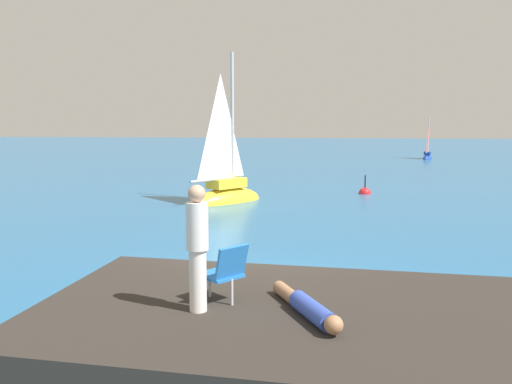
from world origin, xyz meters
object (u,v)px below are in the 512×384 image
Objects in this scene: person_sunbather at (308,308)px; marker_buoy at (365,193)px; person_standing at (197,244)px; beach_chair at (225,270)px; sailboat_near at (226,193)px; sailboat_far at (427,156)px.

person_sunbather reaches higher than marker_buoy.
person_standing is 1.43× the size of marker_buoy.
sailboat_near is at bearing -39.87° from beach_chair.
sailboat_far is at bearing -63.55° from beach_chair.
person_standing is at bearing -131.93° from sailboat_near.
sailboat_near is 8.34× the size of beach_chair.
beach_chair is at bearing -176.17° from sailboat_far.
sailboat_far is 3.43× the size of marker_buoy.
sailboat_far is (12.93, 24.94, -0.15)m from sailboat_near.
marker_buoy is (2.38, 18.77, -1.15)m from person_sunbather.
beach_chair is 18.75m from marker_buoy.
person_sunbather is 2.05× the size of beach_chair.
person_standing is 2.03× the size of beach_chair.
sailboat_near reaches higher than beach_chair.
beach_chair reaches higher than person_sunbather.
marker_buoy is at bearing -179.40° from sailboat_far.
person_standing is (2.11, -15.54, 1.54)m from sailboat_near.
sailboat_far is 41.62m from person_sunbather.
beach_chair is at bearing -1.21° from person_standing.
sailboat_far reaches higher than marker_buoy.
sailboat_near is 6.70m from marker_buoy.
beach_chair is at bearing -100.76° from marker_buoy.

